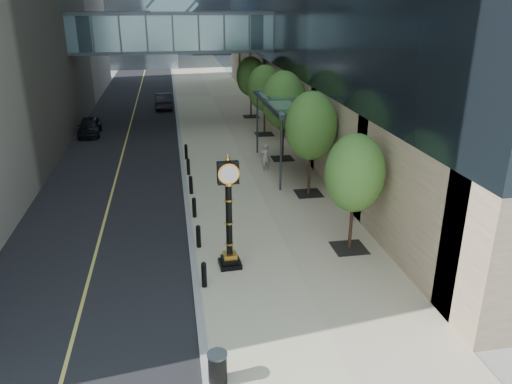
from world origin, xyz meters
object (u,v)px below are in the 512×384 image
at_px(street_clock, 229,221).
at_px(trash_bin, 218,369).
at_px(car_far, 163,101).
at_px(car_near, 89,126).
at_px(pedestrian, 266,157).

bearing_deg(street_clock, trash_bin, -102.99).
relative_size(street_clock, car_far, 1.00).
distance_m(trash_bin, car_near, 29.72).
distance_m(street_clock, car_near, 24.00).
bearing_deg(pedestrian, car_far, -77.78).
distance_m(street_clock, pedestrian, 12.14).
bearing_deg(car_far, trash_bin, 89.46).
xyz_separation_m(pedestrian, car_far, (-6.24, 20.52, -0.14)).
distance_m(car_near, car_far, 11.12).
relative_size(pedestrian, car_far, 0.37).
distance_m(trash_bin, car_far, 38.43).
height_order(trash_bin, car_near, car_near).
xyz_separation_m(street_clock, pedestrian, (3.63, 11.53, -1.12)).
bearing_deg(trash_bin, street_clock, 80.07).
height_order(trash_bin, car_far, car_far).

